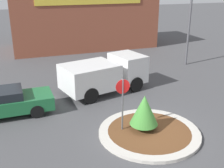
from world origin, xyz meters
name	(u,v)px	position (x,y,z in m)	size (l,w,h in m)	color
ground_plane	(149,134)	(0.00, 0.00, 0.00)	(120.00, 120.00, 0.00)	#474749
traffic_island	(149,132)	(0.00, 0.00, 0.07)	(4.43, 4.43, 0.14)	#BCB7AD
stop_sign	(123,97)	(-1.06, 0.53, 1.70)	(0.63, 0.07, 2.49)	#4C4C51
island_shrub	(144,110)	(-0.16, 0.25, 1.07)	(1.24, 1.24, 1.59)	brown
utility_truck	(104,74)	(-0.27, 5.40, 1.12)	(5.42, 3.39, 2.04)	silver
storefront_building	(83,18)	(1.59, 17.81, 2.79)	(13.53, 6.07, 5.58)	brown
parked_sedan_green	(4,102)	(-5.94, 4.03, 0.70)	(4.63, 1.89, 1.35)	#1E6638
light_pole	(190,16)	(7.62, 8.67, 3.81)	(0.70, 0.30, 6.50)	#4C4C51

